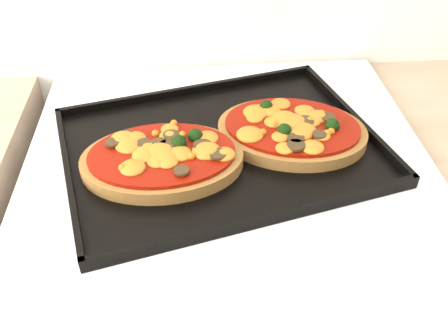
{
  "coord_description": "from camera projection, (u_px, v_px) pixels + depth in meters",
  "views": [
    {
      "loc": [
        -0.02,
        1.15,
        1.36
      ],
      "look_at": [
        0.02,
        1.68,
        0.92
      ],
      "focal_mm": 40.0,
      "sensor_mm": 36.0,
      "label": 1
    }
  ],
  "objects": [
    {
      "name": "baking_tray",
      "position": [
        221.0,
        145.0,
        0.73
      ],
      "size": [
        0.51,
        0.43,
        0.02
      ],
      "primitive_type": "cube",
      "rotation": [
        0.0,
        0.0,
        0.25
      ],
      "color": "black",
      "rests_on": "stove"
    },
    {
      "name": "pizza_left",
      "position": [
        162.0,
        157.0,
        0.68
      ],
      "size": [
        0.23,
        0.16,
        0.03
      ],
      "primitive_type": null,
      "rotation": [
        0.0,
        0.0,
        0.04
      ],
      "color": "#936032",
      "rests_on": "baking_tray"
    },
    {
      "name": "pizza_right",
      "position": [
        292.0,
        129.0,
        0.74
      ],
      "size": [
        0.25,
        0.21,
        0.03
      ],
      "primitive_type": null,
      "rotation": [
        0.0,
        0.0,
        -0.25
      ],
      "color": "#936032",
      "rests_on": "baking_tray"
    }
  ]
}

